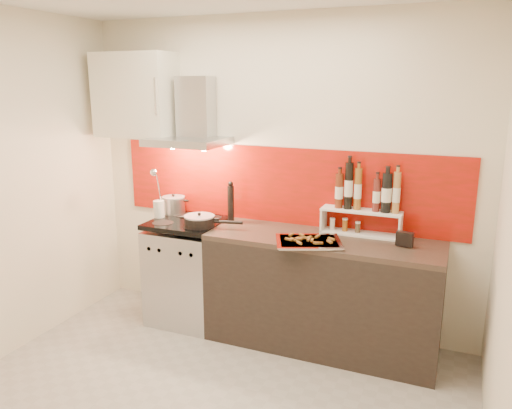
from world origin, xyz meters
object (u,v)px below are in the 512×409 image
at_px(counter, 322,292).
at_px(stock_pot, 174,205).
at_px(range_stove, 189,272).
at_px(pepper_mill, 231,202).
at_px(saute_pan, 200,221).
at_px(baking_tray, 308,241).

relative_size(counter, stock_pot, 8.71).
relative_size(range_stove, pepper_mill, 2.57).
bearing_deg(saute_pan, stock_pot, 146.51).
bearing_deg(stock_pot, saute_pan, -33.49).
height_order(range_stove, counter, range_stove).
bearing_deg(baking_tray, saute_pan, 176.22).
bearing_deg(stock_pot, range_stove, -35.87).
distance_m(counter, pepper_mill, 1.06).
relative_size(pepper_mill, baking_tray, 0.61).
height_order(counter, saute_pan, saute_pan).
bearing_deg(saute_pan, pepper_mill, 57.42).
bearing_deg(counter, saute_pan, -173.41).
height_order(saute_pan, baking_tray, saute_pan).
height_order(counter, baking_tray, baking_tray).
xyz_separation_m(range_stove, pepper_mill, (0.35, 0.14, 0.63)).
height_order(range_stove, saute_pan, saute_pan).
relative_size(stock_pot, saute_pan, 0.43).
xyz_separation_m(stock_pot, pepper_mill, (0.59, -0.03, 0.08)).
bearing_deg(pepper_mill, range_stove, -158.60).
bearing_deg(baking_tray, stock_pot, 165.83).
xyz_separation_m(range_stove, counter, (1.20, 0.00, 0.01)).
relative_size(range_stove, saute_pan, 1.88).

